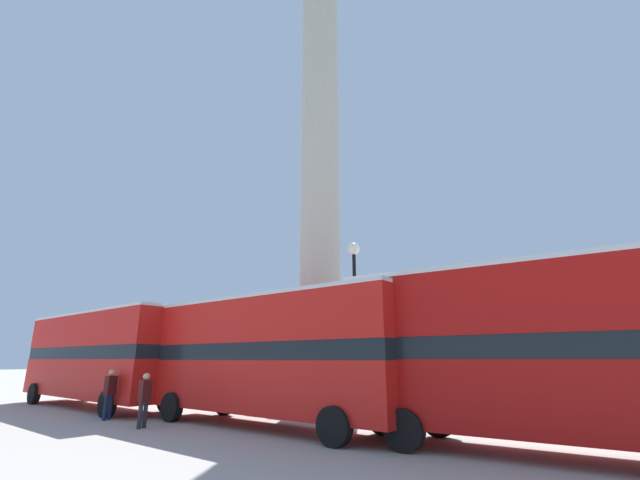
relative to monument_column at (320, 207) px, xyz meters
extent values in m
plane|color=#ADA89E|center=(0.00, 0.00, -9.62)|extent=(200.00, 200.00, 0.00)
cube|color=#ADA593|center=(0.00, 0.00, -8.98)|extent=(5.44, 5.44, 1.27)
cube|color=#ADA593|center=(0.00, 0.00, -7.70)|extent=(3.91, 3.91, 1.27)
cube|color=#ADA593|center=(0.00, 0.00, -6.43)|extent=(2.39, 2.39, 1.27)
cylinder|color=#ADA593|center=(0.00, 0.00, 4.73)|extent=(2.00, 2.00, 21.05)
cube|color=red|center=(1.86, -5.42, -8.30)|extent=(10.58, 2.83, 1.63)
cube|color=black|center=(1.86, -5.42, -7.21)|extent=(10.58, 2.78, 0.55)
cube|color=red|center=(1.86, -5.42, -6.21)|extent=(10.58, 2.83, 1.45)
cube|color=silver|center=(1.86, -5.42, -5.43)|extent=(10.58, 2.83, 0.12)
cylinder|color=black|center=(5.58, -4.37, -9.12)|extent=(1.01, 0.34, 1.00)
cylinder|color=black|center=(5.48, -6.77, -9.12)|extent=(1.01, 0.34, 1.00)
cylinder|color=black|center=(-1.76, -4.07, -9.12)|extent=(1.01, 0.34, 1.00)
cylinder|color=black|center=(-1.86, -6.47, -9.12)|extent=(1.01, 0.34, 1.00)
cube|color=#A80F0C|center=(11.04, -4.86, -8.29)|extent=(11.26, 2.98, 1.66)
cube|color=black|center=(11.04, -4.86, -7.18)|extent=(11.26, 2.93, 0.55)
cube|color=#A80F0C|center=(11.04, -4.86, -6.11)|extent=(11.26, 2.98, 1.59)
cube|color=silver|center=(11.04, -4.86, -5.26)|extent=(11.26, 2.98, 0.12)
cylinder|color=black|center=(7.08, -3.79, -9.12)|extent=(1.01, 0.34, 1.00)
cylinder|color=black|center=(7.19, -6.27, -9.12)|extent=(1.01, 0.34, 1.00)
cube|color=red|center=(-8.68, -5.83, -8.28)|extent=(11.52, 3.15, 1.66)
cube|color=black|center=(-8.68, -5.83, -7.18)|extent=(11.51, 3.10, 0.55)
cube|color=red|center=(-8.68, -5.83, -6.17)|extent=(11.52, 3.15, 1.47)
cube|color=silver|center=(-8.68, -5.83, -5.37)|extent=(11.52, 3.15, 0.12)
cylinder|color=black|center=(-4.63, -4.83, -9.12)|extent=(1.02, 0.36, 1.00)
cylinder|color=black|center=(-4.77, -7.31, -9.12)|extent=(1.02, 0.36, 1.00)
cylinder|color=black|center=(-12.59, -4.36, -9.12)|extent=(1.02, 0.36, 1.00)
cylinder|color=black|center=(-12.73, -6.84, -9.12)|extent=(1.02, 0.36, 1.00)
cube|color=#ADA593|center=(8.14, 4.18, -8.41)|extent=(3.40, 2.88, 2.41)
ellipsoid|color=brown|center=(8.14, 4.18, -5.67)|extent=(2.55, 1.70, 1.00)
cone|color=brown|center=(9.21, 3.82, -5.22)|extent=(1.09, 0.83, 1.05)
cylinder|color=brown|center=(8.14, 4.18, -4.72)|extent=(0.36, 0.36, 0.90)
sphere|color=brown|center=(8.14, 4.18, -4.13)|extent=(0.28, 0.28, 0.28)
cylinder|color=brown|center=(8.94, 4.20, -6.69)|extent=(0.20, 0.20, 1.04)
cylinder|color=brown|center=(8.76, 3.68, -6.69)|extent=(0.20, 0.20, 1.04)
cylinder|color=brown|center=(7.51, 4.69, -6.69)|extent=(0.20, 0.20, 1.04)
cylinder|color=brown|center=(7.34, 4.16, -6.69)|extent=(0.20, 0.20, 1.04)
cylinder|color=black|center=(3.33, -2.19, -9.42)|extent=(0.31, 0.31, 0.40)
cylinder|color=black|center=(3.33, -2.19, -6.50)|extent=(0.14, 0.14, 6.23)
sphere|color=white|center=(3.33, -2.19, -3.14)|extent=(0.49, 0.49, 0.49)
cylinder|color=#28282D|center=(-1.26, -8.07, -9.20)|extent=(0.14, 0.14, 0.83)
cylinder|color=#28282D|center=(-1.34, -7.84, -9.20)|extent=(0.14, 0.14, 0.83)
cube|color=#471919|center=(-1.30, -7.95, -8.46)|extent=(0.32, 0.48, 0.66)
sphere|color=tan|center=(-1.30, -7.95, -8.01)|extent=(0.23, 0.23, 0.23)
cylinder|color=#192347|center=(-4.07, -7.74, -9.18)|extent=(0.14, 0.14, 0.87)
cylinder|color=#192347|center=(-4.17, -7.51, -9.18)|extent=(0.14, 0.14, 0.87)
cube|color=#471919|center=(-4.12, -7.62, -8.41)|extent=(0.36, 0.51, 0.69)
sphere|color=tan|center=(-4.12, -7.62, -7.95)|extent=(0.23, 0.23, 0.23)
camera|label=1|loc=(12.23, -16.49, -7.46)|focal=24.00mm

